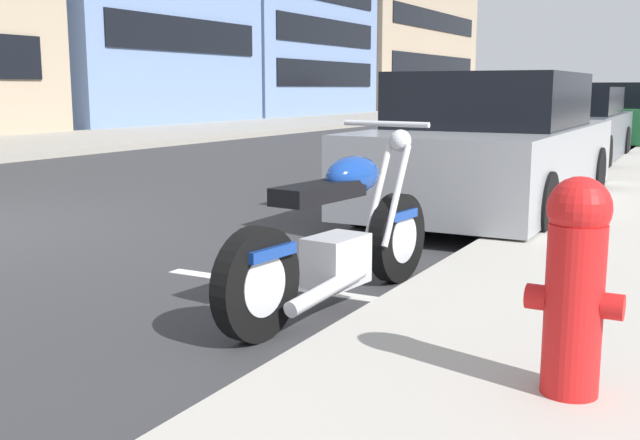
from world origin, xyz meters
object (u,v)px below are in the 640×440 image
at_px(parked_motorcycle, 339,238).
at_px(parked_car_mid_block, 565,128).
at_px(fire_hydrant, 575,281).
at_px(parked_car_behind_motorcycle, 640,111).
at_px(parked_car_near_corner, 623,117).
at_px(crossing_truck, 550,96).
at_px(parked_car_second_in_row, 493,148).

relative_size(parked_motorcycle, parked_car_mid_block, 0.48).
bearing_deg(fire_hydrant, parked_motorcycle, 55.58).
relative_size(parked_motorcycle, fire_hydrant, 2.48).
relative_size(parked_motorcycle, parked_car_behind_motorcycle, 0.47).
bearing_deg(parked_car_near_corner, parked_motorcycle, -176.58).
relative_size(parked_car_near_corner, crossing_truck, 0.88).
xyz_separation_m(parked_car_second_in_row, fire_hydrant, (-5.01, -1.74, -0.09)).
xyz_separation_m(parked_motorcycle, parked_car_second_in_row, (3.95, 0.19, 0.26)).
distance_m(parked_car_near_corner, crossing_truck, 21.92).
distance_m(parked_car_second_in_row, parked_car_behind_motorcycle, 16.07).
distance_m(parked_motorcycle, parked_car_mid_block, 9.44).
bearing_deg(fire_hydrant, parked_car_behind_motorcycle, 5.24).
bearing_deg(crossing_truck, fire_hydrant, 101.65).
bearing_deg(parked_car_mid_block, parked_motorcycle, -178.60).
height_order(parked_motorcycle, parked_car_second_in_row, parked_car_second_in_row).
bearing_deg(parked_car_near_corner, parked_car_mid_block, 179.62).
relative_size(parked_car_second_in_row, parked_car_near_corner, 1.00).
bearing_deg(parked_car_second_in_row, parked_car_near_corner, -0.45).
bearing_deg(fire_hydrant, crossing_truck, 11.94).
relative_size(parked_motorcycle, crossing_truck, 0.41).
bearing_deg(crossing_truck, parked_car_behind_motorcycle, 110.07).
bearing_deg(fire_hydrant, parked_car_mid_block, 10.98).
xyz_separation_m(parked_motorcycle, parked_car_near_corner, (14.76, 0.21, 0.24)).
xyz_separation_m(parked_car_mid_block, parked_car_near_corner, (5.33, -0.28, 0.02)).
distance_m(parked_car_mid_block, parked_car_near_corner, 5.34).
bearing_deg(parked_car_second_in_row, parked_car_mid_block, 2.55).
height_order(parked_car_behind_motorcycle, crossing_truck, crossing_truck).
height_order(parked_motorcycle, crossing_truck, crossing_truck).
bearing_deg(parked_car_mid_block, crossing_truck, 10.76).
height_order(parked_motorcycle, parked_car_behind_motorcycle, parked_car_behind_motorcycle).
xyz_separation_m(parked_motorcycle, crossing_truck, (35.83, 6.25, 0.47)).
distance_m(parked_motorcycle, crossing_truck, 36.37).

